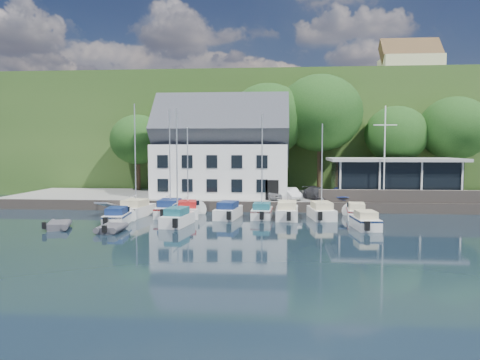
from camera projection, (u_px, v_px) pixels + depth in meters
The scene contains 34 objects.
ground at pixel (290, 233), 33.84m from camera, with size 180.00×180.00×0.00m, color black.
quay at pixel (286, 200), 51.20m from camera, with size 60.00×13.00×1.00m, color gray.
quay_face at pixel (287, 207), 44.74m from camera, with size 60.00×0.30×1.00m, color #645850.
hillside at pixel (284, 139), 94.90m from camera, with size 160.00×75.00×16.00m, color #29481B.
field_patch at pixel (321, 102), 101.60m from camera, with size 50.00×30.00×0.30m, color #607038.
farmhouse at pixel (410, 68), 82.24m from camera, with size 10.40×7.00×8.20m, color beige, non-canonical shape.
harbor_building at pixel (222, 155), 50.46m from camera, with size 14.40×8.20×8.70m, color white, non-canonical shape.
club_pavilion at pixel (393, 178), 48.59m from camera, with size 13.20×7.20×4.10m, color black, non-canonical shape.
seawall at pixel (415, 196), 44.03m from camera, with size 18.00×0.50×1.20m, color #645850.
gangway at pixel (113, 213), 44.19m from camera, with size 1.20×6.00×1.40m, color silver, non-canonical shape.
car_silver at pixel (272, 194), 46.95m from camera, with size 1.34×3.34×1.14m, color #A2A2A7.
car_white at pixel (291, 193), 46.93m from camera, with size 1.25×3.58×1.18m, color silver.
car_dgrey at pixel (317, 193), 46.58m from camera, with size 1.75×4.30×1.25m, color #2E2E33.
car_blue at pixel (340, 193), 46.42m from camera, with size 1.52×3.86×1.32m, color navy.
flagpole at pixel (385, 154), 44.72m from camera, with size 2.20×0.20×9.18m, color white, non-canonical shape.
tree_0 at pixel (138, 152), 56.90m from camera, with size 6.72×6.72×9.18m, color black, non-canonical shape.
tree_1 at pixel (184, 144), 56.41m from camera, with size 8.30×8.30×11.35m, color black, non-canonical shape.
tree_2 at pixel (268, 138), 54.83m from camera, with size 9.29×9.29×12.70m, color black, non-canonical shape.
tree_3 at pixel (320, 133), 55.16m from camera, with size 10.08×10.08×13.77m, color black, non-canonical shape.
tree_4 at pixel (396, 149), 54.97m from camera, with size 7.37×7.37×10.07m, color black, non-canonical shape.
tree_5 at pixel (454, 145), 54.02m from camera, with size 8.09×8.09×11.06m, color black, non-canonical shape.
boat_r1_0 at pixel (135, 165), 42.08m from camera, with size 2.24×6.10×9.32m, color silver, non-canonical shape.
boat_r1_1 at pixel (170, 164), 42.13m from camera, with size 2.27×6.73×9.42m, color silver, non-canonical shape.
boat_r1_2 at pixel (188, 167), 41.65m from camera, with size 2.04×5.96×8.90m, color silver, non-canonical shape.
boat_r1_3 at pixel (228, 210), 41.23m from camera, with size 1.89×6.16×1.47m, color silver, non-canonical shape.
boat_r1_4 at pixel (262, 171), 40.89m from camera, with size 1.85×5.20×8.31m, color silver, non-canonical shape.
boat_r1_5 at pixel (287, 210), 40.88m from camera, with size 2.01×6.64×1.54m, color silver, non-canonical shape.
boat_r1_6 at pixel (322, 167), 40.61m from camera, with size 2.00×6.16×9.06m, color silver, non-canonical shape.
boat_r1_7 at pixel (356, 210), 41.19m from camera, with size 1.70×5.63×1.35m, color silver, non-canonical shape.
boat_r2_0 at pixel (118, 215), 37.86m from camera, with size 1.80×5.46×1.40m, color silver, non-canonical shape.
boat_r2_1 at pixel (177, 169), 36.93m from camera, with size 1.79×5.76×8.97m, color silver, non-canonical shape.
boat_r2_4 at pixel (365, 220), 35.71m from camera, with size 1.79×4.95×1.40m, color silver, non-canonical shape.
dinghy_0 at pixel (59, 224), 35.79m from camera, with size 1.83×3.04×0.71m, color #3D3D42, non-canonical shape.
dinghy_1 at pixel (111, 227), 34.46m from camera, with size 1.78×2.96×0.69m, color #3D3D42, non-canonical shape.
Camera 1 is at (-0.72, -33.67, 6.21)m, focal length 35.00 mm.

